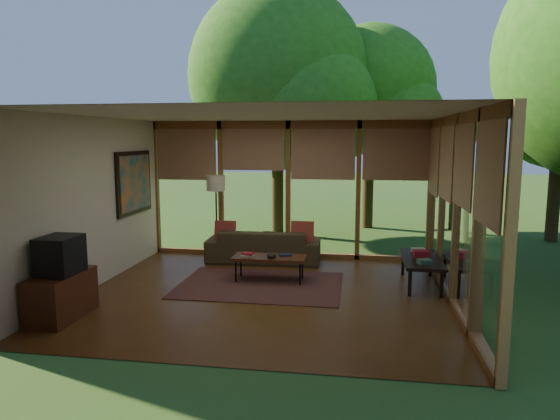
% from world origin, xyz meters
% --- Properties ---
extents(floor, '(5.50, 5.50, 0.00)m').
position_xyz_m(floor, '(0.00, 0.00, 0.00)').
color(floor, brown).
rests_on(floor, ground).
extents(ceiling, '(5.50, 5.50, 0.00)m').
position_xyz_m(ceiling, '(0.00, 0.00, 2.70)').
color(ceiling, white).
rests_on(ceiling, ground).
extents(wall_left, '(0.04, 5.00, 2.70)m').
position_xyz_m(wall_left, '(-2.75, 0.00, 1.35)').
color(wall_left, beige).
rests_on(wall_left, ground).
extents(wall_front, '(5.50, 0.04, 2.70)m').
position_xyz_m(wall_front, '(0.00, -2.50, 1.35)').
color(wall_front, beige).
rests_on(wall_front, ground).
extents(window_wall_back, '(5.50, 0.12, 2.70)m').
position_xyz_m(window_wall_back, '(0.00, 2.50, 1.35)').
color(window_wall_back, brown).
rests_on(window_wall_back, ground).
extents(window_wall_right, '(0.12, 5.00, 2.70)m').
position_xyz_m(window_wall_right, '(2.75, 0.00, 1.35)').
color(window_wall_right, brown).
rests_on(window_wall_right, ground).
extents(tree_nw, '(4.30, 4.30, 6.00)m').
position_xyz_m(tree_nw, '(-0.60, 4.93, 3.85)').
color(tree_nw, '#3D2D16').
rests_on(tree_nw, ground).
extents(tree_ne, '(3.34, 3.34, 5.27)m').
position_xyz_m(tree_ne, '(1.63, 6.23, 3.59)').
color(tree_ne, '#3D2D16').
rests_on(tree_ne, ground).
extents(rug, '(2.61, 1.85, 0.01)m').
position_xyz_m(rug, '(-0.16, 0.43, 0.01)').
color(rug, brown).
rests_on(rug, floor).
extents(sofa, '(2.19, 0.94, 0.63)m').
position_xyz_m(sofa, '(-0.40, 2.00, 0.32)').
color(sofa, '#3E361F').
rests_on(sofa, floor).
extents(pillow_left, '(0.40, 0.21, 0.41)m').
position_xyz_m(pillow_left, '(-1.15, 1.95, 0.58)').
color(pillow_left, maroon).
rests_on(pillow_left, sofa).
extents(pillow_right, '(0.42, 0.23, 0.44)m').
position_xyz_m(pillow_right, '(0.35, 1.95, 0.59)').
color(pillow_right, maroon).
rests_on(pillow_right, sofa).
extents(ct_book_lower, '(0.23, 0.18, 0.03)m').
position_xyz_m(ct_book_lower, '(-0.40, 0.63, 0.44)').
color(ct_book_lower, '#AAA59B').
rests_on(ct_book_lower, coffee_table).
extents(ct_book_upper, '(0.22, 0.18, 0.03)m').
position_xyz_m(ct_book_upper, '(-0.40, 0.63, 0.47)').
color(ct_book_upper, maroon).
rests_on(ct_book_upper, coffee_table).
extents(ct_book_side, '(0.23, 0.20, 0.03)m').
position_xyz_m(ct_book_side, '(0.20, 0.76, 0.44)').
color(ct_book_side, black).
rests_on(ct_book_side, coffee_table).
extents(ct_bowl, '(0.16, 0.16, 0.07)m').
position_xyz_m(ct_bowl, '(-0.00, 0.58, 0.46)').
color(ct_bowl, black).
rests_on(ct_bowl, coffee_table).
extents(media_cabinet, '(0.50, 1.00, 0.60)m').
position_xyz_m(media_cabinet, '(-2.47, -1.42, 0.30)').
color(media_cabinet, '#4E2615').
rests_on(media_cabinet, floor).
extents(television, '(0.45, 0.55, 0.50)m').
position_xyz_m(television, '(-2.45, -1.42, 0.85)').
color(television, black).
rests_on(television, media_cabinet).
extents(console_book_a, '(0.24, 0.21, 0.07)m').
position_xyz_m(console_book_a, '(2.40, 0.44, 0.49)').
color(console_book_a, '#345B4C').
rests_on(console_book_a, side_console).
extents(console_book_b, '(0.26, 0.20, 0.11)m').
position_xyz_m(console_book_b, '(2.40, 0.89, 0.51)').
color(console_book_b, maroon).
rests_on(console_book_b, side_console).
extents(console_book_c, '(0.24, 0.19, 0.06)m').
position_xyz_m(console_book_c, '(2.40, 1.29, 0.48)').
color(console_book_c, '#AAA59B').
rests_on(console_book_c, side_console).
extents(floor_lamp, '(0.36, 0.36, 1.65)m').
position_xyz_m(floor_lamp, '(-1.36, 2.08, 1.41)').
color(floor_lamp, black).
rests_on(floor_lamp, floor).
extents(coffee_table, '(1.20, 0.50, 0.43)m').
position_xyz_m(coffee_table, '(-0.05, 0.68, 0.39)').
color(coffee_table, '#4E2615').
rests_on(coffee_table, floor).
extents(side_console, '(0.60, 1.40, 0.46)m').
position_xyz_m(side_console, '(2.40, 0.84, 0.41)').
color(side_console, black).
rests_on(side_console, floor).
extents(wall_painting, '(0.06, 1.35, 1.15)m').
position_xyz_m(wall_painting, '(-2.71, 1.40, 1.55)').
color(wall_painting, black).
rests_on(wall_painting, wall_left).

